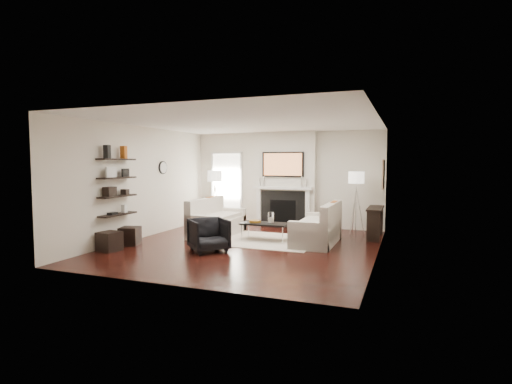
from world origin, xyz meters
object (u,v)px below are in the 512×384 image
(ottoman_near, at_px, (130,236))
(lamp_right_shade, at_px, (356,177))
(loveseat_right_base, at_px, (316,234))
(lamp_left_shade, at_px, (215,176))
(coffee_table, at_px, (265,224))
(loveseat_left_base, at_px, (217,227))
(armchair, at_px, (209,233))

(ottoman_near, bearing_deg, lamp_right_shade, 35.70)
(loveseat_right_base, xyz_separation_m, lamp_left_shade, (-3.22, 1.32, 1.24))
(coffee_table, height_order, lamp_right_shade, lamp_right_shade)
(loveseat_left_base, xyz_separation_m, coffee_table, (1.37, -0.25, 0.19))
(loveseat_left_base, relative_size, loveseat_right_base, 1.00)
(coffee_table, distance_m, ottoman_near, 3.06)
(lamp_right_shade, bearing_deg, ottoman_near, -144.30)
(armchair, distance_m, ottoman_near, 1.94)
(loveseat_right_base, xyz_separation_m, lamp_right_shade, (0.68, 1.59, 1.24))
(loveseat_left_base, height_order, armchair, armchair)
(loveseat_right_base, xyz_separation_m, coffee_table, (-1.20, -0.13, 0.19))
(lamp_left_shade, relative_size, ottoman_near, 1.00)
(loveseat_right_base, distance_m, ottoman_near, 4.19)
(armchair, bearing_deg, loveseat_left_base, 64.74)
(armchair, distance_m, lamp_right_shade, 4.24)
(armchair, relative_size, ottoman_near, 1.86)
(loveseat_right_base, bearing_deg, armchair, -140.20)
(coffee_table, bearing_deg, lamp_left_shade, 144.54)
(lamp_right_shade, xyz_separation_m, ottoman_near, (-4.52, -3.25, -1.25))
(armchair, bearing_deg, lamp_right_shade, 4.70)
(lamp_right_shade, distance_m, ottoman_near, 5.70)
(loveseat_left_base, xyz_separation_m, armchair, (0.66, -1.71, 0.16))
(coffee_table, bearing_deg, loveseat_right_base, 6.12)
(lamp_left_shade, bearing_deg, loveseat_right_base, -22.19)
(loveseat_left_base, bearing_deg, lamp_left_shade, 118.95)
(loveseat_right_base, distance_m, armchair, 2.49)
(loveseat_right_base, height_order, armchair, armchair)
(loveseat_left_base, bearing_deg, coffee_table, -10.47)
(armchair, bearing_deg, lamp_left_shade, 68.13)
(lamp_left_shade, bearing_deg, lamp_right_shade, 4.09)
(loveseat_right_base, height_order, ottoman_near, loveseat_right_base)
(coffee_table, distance_m, lamp_left_shade, 2.70)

